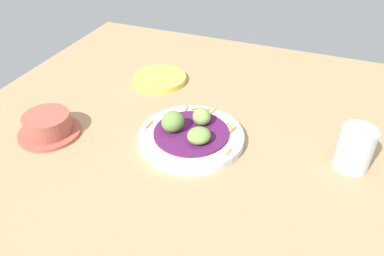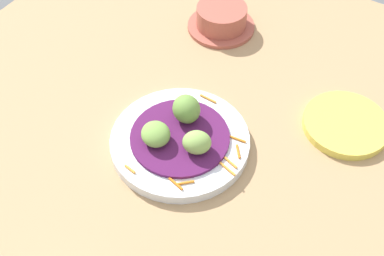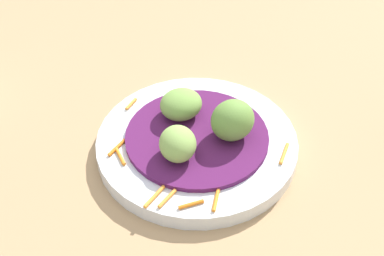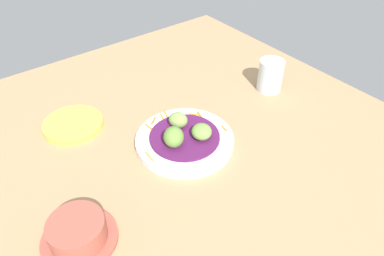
% 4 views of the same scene
% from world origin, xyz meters
% --- Properties ---
extents(table_surface, '(1.10, 1.10, 0.02)m').
position_xyz_m(table_surface, '(0.00, 0.00, 0.01)').
color(table_surface, tan).
rests_on(table_surface, ground).
extents(main_plate, '(0.23, 0.23, 0.02)m').
position_xyz_m(main_plate, '(0.01, -0.02, 0.03)').
color(main_plate, silver).
rests_on(main_plate, table_surface).
extents(cabbage_bed, '(0.17, 0.17, 0.01)m').
position_xyz_m(cabbage_bed, '(0.01, -0.02, 0.04)').
color(cabbage_bed, '#51194C').
rests_on(cabbage_bed, main_plate).
extents(carrot_garnish, '(0.20, 0.16, 0.00)m').
position_xyz_m(carrot_garnish, '(0.02, 0.04, 0.04)').
color(carrot_garnish, orange).
rests_on(carrot_garnish, main_plate).
extents(guac_scoop_left, '(0.06, 0.06, 0.04)m').
position_xyz_m(guac_scoop_left, '(0.02, 0.02, 0.06)').
color(guac_scoop_left, '#84A851').
rests_on(guac_scoop_left, cabbage_bed).
extents(guac_scoop_center, '(0.07, 0.07, 0.05)m').
position_xyz_m(guac_scoop_center, '(-0.02, -0.03, 0.07)').
color(guac_scoop_center, olive).
rests_on(guac_scoop_center, cabbage_bed).
extents(guac_scoop_right, '(0.07, 0.07, 0.03)m').
position_xyz_m(guac_scoop_right, '(0.04, -0.05, 0.06)').
color(guac_scoop_right, '#759E47').
rests_on(guac_scoop_right, cabbage_bed).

